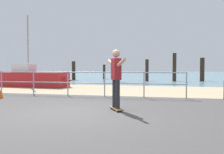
# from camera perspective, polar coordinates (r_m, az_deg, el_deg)

# --- Properties ---
(ground_plane) EXTENTS (24.00, 10.00, 0.04)m
(ground_plane) POSITION_cam_1_polar(r_m,az_deg,el_deg) (6.16, -10.84, -9.45)
(ground_plane) COLOR #474444
(ground_plane) RESTS_ON ground
(beach_strip) EXTENTS (24.00, 6.00, 0.04)m
(beach_strip) POSITION_cam_1_polar(r_m,az_deg,el_deg) (13.78, 2.96, -2.91)
(beach_strip) COLOR tan
(beach_strip) RESTS_ON ground
(sea_surface) EXTENTS (72.00, 50.00, 0.04)m
(sea_surface) POSITION_cam_1_polar(r_m,az_deg,el_deg) (41.59, 9.97, 0.54)
(sea_surface) COLOR slate
(sea_surface) RESTS_ON ground
(railing_fence) EXTENTS (9.70, 0.05, 1.05)m
(railing_fence) POSITION_cam_1_polar(r_m,az_deg,el_deg) (11.00, -9.78, -0.62)
(railing_fence) COLOR #9EA0A5
(railing_fence) RESTS_ON ground
(sailboat) EXTENTS (5.03, 1.78, 4.40)m
(sailboat) POSITION_cam_1_polar(r_m,az_deg,el_deg) (16.42, -16.78, -0.36)
(sailboat) COLOR #B21E23
(sailboat) RESTS_ON ground
(skateboard) EXTENTS (0.58, 0.79, 0.08)m
(skateboard) POSITION_cam_1_polar(r_m,az_deg,el_deg) (7.33, 0.91, -6.99)
(skateboard) COLOR brown
(skateboard) RESTS_ON ground
(skateboarder) EXTENTS (0.81, 1.29, 1.65)m
(skateboarder) POSITION_cam_1_polar(r_m,az_deg,el_deg) (7.24, 0.91, 0.45)
(skateboarder) COLOR #26262B
(skateboarder) RESTS_ON skateboard
(groyne_post_0) EXTENTS (0.33, 0.33, 1.76)m
(groyne_post_0) POSITION_cam_1_polar(r_m,az_deg,el_deg) (24.13, -8.51, 1.39)
(groyne_post_0) COLOR #332319
(groyne_post_0) RESTS_ON ground
(groyne_post_1) EXTENTS (0.25, 0.25, 1.46)m
(groyne_post_1) POSITION_cam_1_polar(r_m,az_deg,el_deg) (25.74, -1.75, 1.14)
(groyne_post_1) COLOR #332319
(groyne_post_1) RESTS_ON ground
(groyne_post_2) EXTENTS (0.34, 0.34, 1.96)m
(groyne_post_2) POSITION_cam_1_polar(r_m,az_deg,el_deg) (20.95, 1.14, 1.56)
(groyne_post_2) COLOR #332319
(groyne_post_2) RESTS_ON ground
(groyne_post_3) EXTENTS (0.28, 0.28, 1.88)m
(groyne_post_3) POSITION_cam_1_polar(r_m,az_deg,el_deg) (22.10, 7.76, 1.47)
(groyne_post_3) COLOR #332319
(groyne_post_3) RESTS_ON ground
(groyne_post_4) EXTENTS (0.31, 0.31, 2.39)m
(groyne_post_4) POSITION_cam_1_polar(r_m,az_deg,el_deg) (22.18, 13.68, 2.09)
(groyne_post_4) COLOR #332319
(groyne_post_4) RESTS_ON ground
(groyne_post_5) EXTENTS (0.37, 0.37, 2.01)m
(groyne_post_5) POSITION_cam_1_polar(r_m,az_deg,el_deg) (22.92, 19.38, 1.55)
(groyne_post_5) COLOR #332319
(groyne_post_5) RESTS_ON ground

